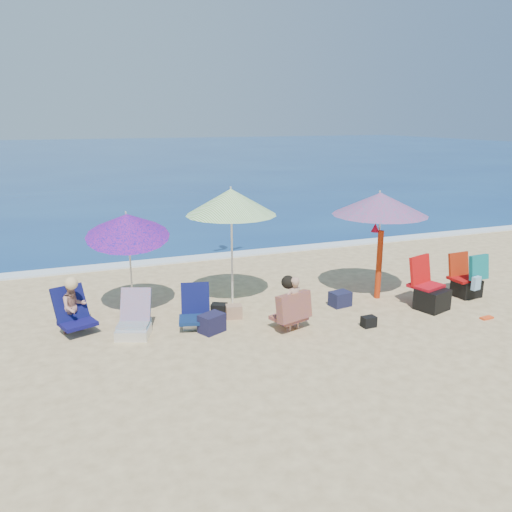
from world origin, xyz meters
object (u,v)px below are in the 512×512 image
object	(u,v)px
camp_chair_right	(468,281)
person_center	(293,304)
person_left	(73,307)
umbrella_blue	(127,225)
chair_rainbow	(134,324)
umbrella_striped	(231,202)
camp_chair_left	(430,294)
chair_navy	(196,315)
umbrella_turquoise	(380,204)
furled_umbrella	(378,258)

from	to	relation	value
camp_chair_right	person_center	world-z (taller)	person_center
person_left	umbrella_blue	bearing A→B (deg)	27.21
chair_rainbow	umbrella_blue	bearing A→B (deg)	83.68
umbrella_striped	camp_chair_left	distance (m)	4.01
chair_navy	person_left	world-z (taller)	person_left
umbrella_turquoise	umbrella_blue	bearing A→B (deg)	171.31
chair_rainbow	camp_chair_left	distance (m)	5.29
umbrella_blue	chair_navy	bearing A→B (deg)	-45.30
chair_navy	person_left	size ratio (longest dim) A/B	0.80
camp_chair_left	furled_umbrella	bearing A→B (deg)	124.53
umbrella_turquoise	umbrella_striped	distance (m)	2.84
umbrella_turquoise	chair_rainbow	world-z (taller)	umbrella_turquoise
camp_chair_right	person_center	size ratio (longest dim) A/B	0.95
umbrella_turquoise	umbrella_blue	xyz separation A→B (m)	(-4.62, 0.71, -0.21)
person_left	umbrella_turquoise	bearing A→B (deg)	-1.97
umbrella_blue	furled_umbrella	size ratio (longest dim) A/B	1.33
person_center	umbrella_striped	bearing A→B (deg)	108.01
chair_navy	camp_chair_right	distance (m)	5.34
furled_umbrella	chair_rainbow	world-z (taller)	furled_umbrella
chair_rainbow	person_left	world-z (taller)	person_left
furled_umbrella	camp_chair_left	xyz separation A→B (m)	(0.58, -0.84, -0.53)
umbrella_turquoise	chair_navy	bearing A→B (deg)	-176.31
furled_umbrella	person_left	bearing A→B (deg)	176.45
camp_chair_left	chair_rainbow	bearing A→B (deg)	172.04
umbrella_blue	camp_chair_right	distance (m)	6.55
furled_umbrella	camp_chair_left	world-z (taller)	furled_umbrella
umbrella_turquoise	person_left	size ratio (longest dim) A/B	2.15
umbrella_blue	umbrella_turquoise	bearing A→B (deg)	-8.69
furled_umbrella	chair_navy	distance (m)	3.68
furled_umbrella	person_center	size ratio (longest dim) A/B	1.60
person_center	furled_umbrella	bearing A→B (deg)	21.24
umbrella_turquoise	chair_navy	xyz separation A→B (m)	(-3.69, -0.24, -1.64)
umbrella_turquoise	furled_umbrella	xyz separation A→B (m)	(-0.07, -0.15, -1.01)
chair_rainbow	camp_chair_right	world-z (taller)	camp_chair_right
camp_chair_left	camp_chair_right	size ratio (longest dim) A/B	1.07
umbrella_striped	furled_umbrella	world-z (taller)	umbrella_striped
person_left	umbrella_striped	bearing A→B (deg)	7.93
chair_navy	camp_chair_right	xyz separation A→B (m)	(5.32, -0.49, 0.14)
person_center	camp_chair_left	bearing A→B (deg)	0.17
umbrella_striped	camp_chair_right	distance (m)	4.88
chair_rainbow	umbrella_turquoise	bearing A→B (deg)	3.17
umbrella_turquoise	umbrella_striped	size ratio (longest dim) A/B	0.94
umbrella_striped	umbrella_blue	world-z (taller)	umbrella_striped
camp_chair_right	person_left	bearing A→B (deg)	172.78
umbrella_striped	umbrella_blue	bearing A→B (deg)	176.36
umbrella_blue	camp_chair_right	bearing A→B (deg)	-12.90
umbrella_striped	camp_chair_right	xyz separation A→B (m)	(4.41, -1.31, -1.61)
chair_navy	umbrella_blue	bearing A→B (deg)	134.70
furled_umbrella	chair_navy	bearing A→B (deg)	-178.62
furled_umbrella	umbrella_blue	bearing A→B (deg)	169.34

